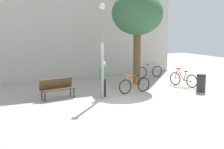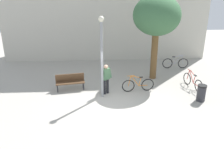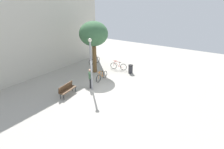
# 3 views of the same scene
# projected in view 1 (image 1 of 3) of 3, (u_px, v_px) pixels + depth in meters

# --- Properties ---
(ground_plane) EXTENTS (36.00, 36.00, 0.00)m
(ground_plane) POSITION_uv_depth(u_px,v_px,m) (121.00, 102.00, 14.66)
(ground_plane) COLOR #A8A399
(building_facade) EXTENTS (15.24, 2.00, 9.42)m
(building_facade) POSITION_uv_depth(u_px,v_px,m) (59.00, 1.00, 21.01)
(building_facade) COLOR beige
(building_facade) RESTS_ON ground_plane
(lamppost) EXTENTS (0.28, 0.28, 4.24)m
(lamppost) POSITION_uv_depth(u_px,v_px,m) (102.00, 43.00, 14.87)
(lamppost) COLOR gray
(lamppost) RESTS_ON ground_plane
(person_by_lamppost) EXTENTS (0.61, 0.54, 1.67)m
(person_by_lamppost) POSITION_uv_depth(u_px,v_px,m) (103.00, 76.00, 15.50)
(person_by_lamppost) COLOR #232328
(person_by_lamppost) RESTS_ON ground_plane
(park_bench) EXTENTS (1.65, 0.72, 0.92)m
(park_bench) POSITION_uv_depth(u_px,v_px,m) (57.00, 87.00, 15.23)
(park_bench) COLOR #513823
(park_bench) RESTS_ON ground_plane
(plaza_tree) EXTENTS (2.76, 2.76, 5.08)m
(plaza_tree) POSITION_uv_depth(u_px,v_px,m) (137.00, 14.00, 18.23)
(plaza_tree) COLOR brown
(plaza_tree) RESTS_ON ground_plane
(bicycle_orange) EXTENTS (1.81, 0.19, 0.97)m
(bicycle_orange) POSITION_uv_depth(u_px,v_px,m) (134.00, 85.00, 16.55)
(bicycle_orange) COLOR black
(bicycle_orange) RESTS_ON ground_plane
(bicycle_red) EXTENTS (0.50, 1.77, 0.97)m
(bicycle_red) POSITION_uv_depth(u_px,v_px,m) (183.00, 79.00, 18.22)
(bicycle_red) COLOR black
(bicycle_red) RESTS_ON ground_plane
(bicycle_silver) EXTENTS (1.81, 0.15, 0.97)m
(bicycle_silver) POSITION_uv_depth(u_px,v_px,m) (150.00, 72.00, 21.13)
(bicycle_silver) COLOR black
(bicycle_silver) RESTS_ON ground_plane
(trash_bin) EXTENTS (0.46, 0.46, 0.87)m
(trash_bin) POSITION_uv_depth(u_px,v_px,m) (201.00, 83.00, 16.78)
(trash_bin) COLOR #2D2D33
(trash_bin) RESTS_ON ground_plane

